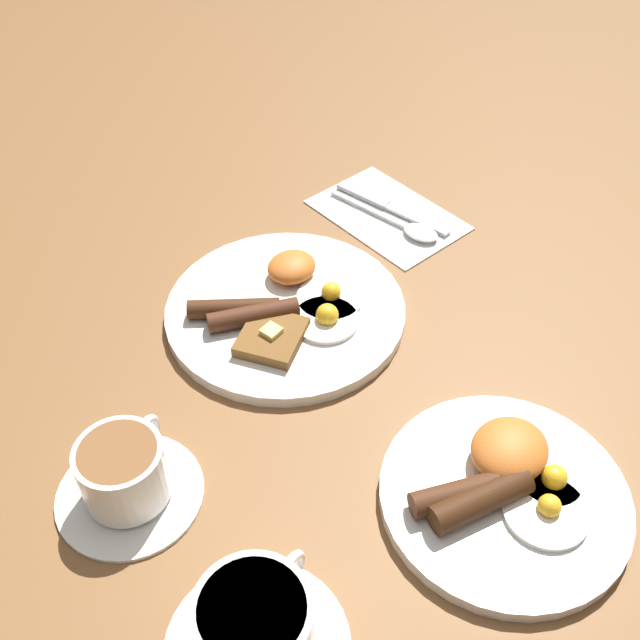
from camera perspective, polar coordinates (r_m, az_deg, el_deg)
name	(u,v)px	position (r m, az deg, el deg)	size (l,w,h in m)	color
ground_plane	(286,315)	(0.91, -2.63, 0.36)	(3.00, 3.00, 0.00)	brown
breakfast_plate_near	(285,309)	(0.90, -2.66, 0.84)	(0.29, 0.29, 0.04)	white
breakfast_plate_far	(504,489)	(0.76, 13.87, -12.38)	(0.24, 0.24, 0.05)	white
teacup_near	(125,476)	(0.75, -14.61, -11.44)	(0.14, 0.14, 0.07)	white
teacup_far	(256,630)	(0.65, -4.92, -22.50)	(0.16, 0.16, 0.08)	white
napkin	(387,214)	(1.07, 5.16, 8.03)	(0.14, 0.21, 0.01)	white
knife	(386,205)	(1.08, 5.09, 8.72)	(0.03, 0.19, 0.01)	silver
spoon	(410,228)	(1.04, 6.85, 7.01)	(0.04, 0.18, 0.01)	silver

